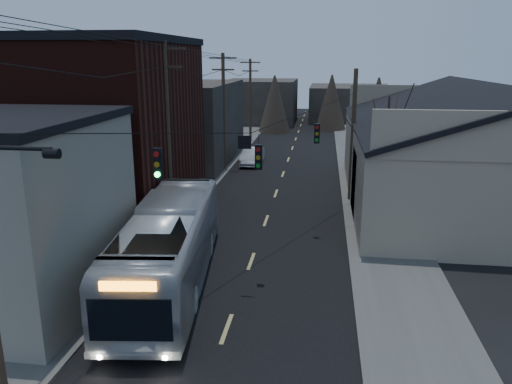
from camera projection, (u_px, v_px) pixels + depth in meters
road_surface at (281, 180)px, 38.46m from camera, size 9.00×110.00×0.02m
sidewalk_left at (199, 177)px, 39.28m from camera, size 4.00×110.00×0.12m
sidewalk_right at (367, 182)px, 37.60m from camera, size 4.00×110.00×0.12m
building_brick at (95, 132)px, 28.88m from camera, size 10.00×12.00×10.00m
building_left_far at (181, 123)px, 44.51m from camera, size 9.00×14.00×7.00m
warehouse at (481, 164)px, 31.29m from camera, size 16.16×20.60×7.73m
building_far_left at (261, 101)px, 71.92m from camera, size 10.00×12.00×6.00m
building_far_right at (350, 103)px, 75.15m from camera, size 12.00×14.00×5.00m
bare_tree at (385, 163)px, 27.11m from camera, size 0.40×0.40×7.20m
utility_lines at (226, 125)px, 31.96m from camera, size 11.24×45.28×10.50m
bus at (169, 246)px, 20.40m from camera, size 4.28×12.50×3.41m
parked_car at (252, 156)px, 43.80m from camera, size 1.65×4.55×1.49m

